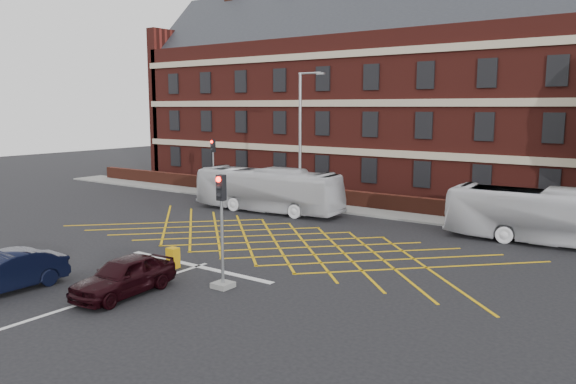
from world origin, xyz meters
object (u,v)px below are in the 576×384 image
Objects in this scene: bus_right at (551,217)px; traffic_light_far at (214,173)px; bus_left at (268,190)px; car_maroon at (124,276)px; street_lamp at (301,166)px; direction_signs at (217,179)px; traffic_light_near at (222,242)px; car_navy at (4,272)px; utility_cabinet at (173,258)px.

traffic_light_far is (-24.16, 1.71, 0.37)m from bus_right.
bus_left is 1.02× the size of bus_right.
street_lamp is (-3.80, 16.86, 2.33)m from car_maroon.
traffic_light_near is at bearing -46.73° from direction_signs.
car_navy is 2.00× the size of direction_signs.
street_lamp is at bearing 98.27° from car_maroon.
traffic_light_near is (2.37, 2.65, 1.06)m from car_maroon.
bus_right is 1.13× the size of street_lamp.
direction_signs is at bearing 83.78° from bus_right.
bus_left is 18.39m from car_navy.
bus_left is 13.41m from utility_cabinet.
direction_signs reaches higher than car_maroon.
bus_right is 2.28× the size of car_navy.
car_maroon is at bearing -163.67° from bus_left.
street_lamp is (0.03, 19.20, 2.31)m from car_navy.
car_navy is 5.06× the size of utility_cabinet.
street_lamp is 4.02× the size of direction_signs.
direction_signs is at bearing 114.65° from car_navy.
bus_right is at bearing 54.90° from car_navy.
bus_left is at bearing -19.96° from direction_signs.
traffic_light_far reaches higher than direction_signs.
traffic_light_near is 15.54m from street_lamp.
street_lamp reaches higher than bus_left.
bus_right is at bearing 59.30° from traffic_light_near.
traffic_light_far is at bearing 82.78° from bus_right.
traffic_light_near is at bearing -152.07° from bus_left.
street_lamp is at bearing -68.24° from bus_left.
street_lamp is at bearing 101.28° from utility_cabinet.
direction_signs is (0.81, -0.47, -0.39)m from traffic_light_far.
bus_left is 1.15× the size of street_lamp.
traffic_light_near reaches higher than bus_right.
traffic_light_near is (-8.58, -14.45, 0.37)m from bus_right.
car_maroon is at bearing 144.20° from bus_right.
utility_cabinet is (2.69, -13.47, -2.60)m from street_lamp.
direction_signs is 18.77m from utility_cabinet.
direction_signs is (-12.40, 18.35, 0.68)m from car_maroon.
traffic_light_far reaches higher than utility_cabinet.
bus_right is at bearing -89.53° from bus_left.
traffic_light_far is (-15.58, 16.16, 0.00)m from traffic_light_near.
bus_left is at bearing 121.46° from traffic_light_near.
bus_right is 4.55× the size of direction_signs.
car_maroon is 17.44m from street_lamp.
traffic_light_far is 0.48× the size of street_lamp.
street_lamp is at bearing -11.74° from traffic_light_far.
bus_left is 15.57m from traffic_light_near.
street_lamp is (1.96, 0.93, 1.61)m from bus_left.
traffic_light_far is 4.93× the size of utility_cabinet.
car_maroon is 1.88× the size of direction_signs.
bus_right is 24.43m from car_navy.
traffic_light_near is 21.56m from direction_signs.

